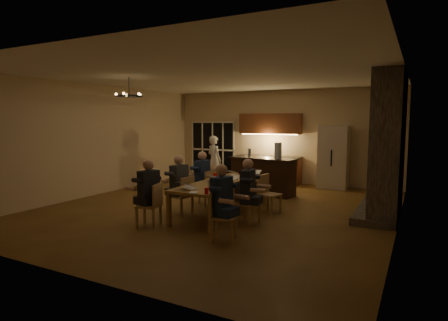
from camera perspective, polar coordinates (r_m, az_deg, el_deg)
floor at (r=9.31m, az=-0.76°, el=-7.30°), size 9.00×9.00×0.00m
back_wall at (r=13.22m, az=8.66°, el=3.62°), size 8.00×0.04×3.20m
left_wall at (r=11.55m, az=-18.60°, el=3.02°), size 0.04×9.00×3.20m
right_wall at (r=7.98m, az=25.50°, el=1.50°), size 0.04×9.00×3.20m
ceiling at (r=9.12m, az=-0.79°, el=12.79°), size 8.00×9.00×0.04m
french_doors at (r=14.32m, az=-1.71°, el=1.67°), size 1.86×0.08×2.10m
fireplace at (r=9.19m, az=23.82°, el=2.11°), size 0.58×2.50×3.20m
kitchenette at (r=13.04m, az=6.92°, el=1.85°), size 2.24×0.68×2.40m
refrigerator at (r=12.40m, az=16.37°, el=0.50°), size 0.90×0.68×2.00m
dining_table at (r=8.66m, az=-0.25°, el=-5.77°), size 1.10×2.92×0.75m
bar_island at (r=11.04m, az=5.95°, el=-2.36°), size 2.05×0.96×1.08m
chair_left_near at (r=7.82m, az=-11.42°, el=-6.67°), size 0.54×0.54×0.89m
chair_left_mid at (r=8.70m, az=-6.54°, el=-5.29°), size 0.51×0.51×0.89m
chair_left_far at (r=9.57m, az=-3.36°, el=-4.22°), size 0.46×0.46×0.89m
chair_right_near at (r=6.80m, az=0.01°, el=-8.48°), size 0.53×0.53×0.89m
chair_right_mid at (r=7.89m, az=3.61°, el=-6.44°), size 0.51×0.51×0.89m
chair_right_far at (r=8.86m, az=7.01°, el=-5.09°), size 0.53×0.53×0.89m
person_left_near at (r=7.80m, az=-11.37°, el=-4.87°), size 0.71×0.71×1.38m
person_right_near at (r=6.80m, az=-0.38°, el=-6.36°), size 0.67×0.67×1.38m
person_left_mid at (r=8.65m, az=-6.86°, el=-3.71°), size 0.66×0.66×1.38m
person_right_mid at (r=7.79m, az=3.64°, el=-4.77°), size 0.68×0.68×1.38m
person_left_far at (r=9.57m, az=-3.32°, el=-2.73°), size 0.63×0.63×1.38m
standing_person at (r=12.60m, az=-1.50°, el=0.04°), size 0.71×0.60×1.65m
chandelier at (r=9.46m, az=-14.25°, el=9.51°), size 0.64×0.64×0.03m
laptop_a at (r=7.76m, az=-5.26°, el=-3.53°), size 0.39×0.37×0.23m
laptop_b at (r=7.74m, az=-1.00°, el=-3.53°), size 0.35×0.31×0.23m
laptop_c at (r=8.77m, az=-1.26°, el=-2.39°), size 0.39×0.37×0.23m
laptop_d at (r=8.39m, az=0.77°, el=-2.78°), size 0.42×0.40×0.23m
laptop_e at (r=9.55m, az=1.66°, el=-1.69°), size 0.41×0.39×0.23m
laptop_f at (r=9.35m, az=4.46°, el=-1.87°), size 0.35×0.32×0.23m
mug_front at (r=8.26m, az=-1.82°, el=-3.36°), size 0.07×0.07×0.10m
mug_mid at (r=9.00m, az=1.80°, el=-2.57°), size 0.09×0.09×0.10m
mug_back at (r=9.48m, az=0.01°, el=-2.13°), size 0.09×0.09×0.10m
redcup_near at (r=7.23m, az=-2.66°, el=-4.64°), size 0.08×0.08×0.12m
redcup_mid at (r=9.20m, az=-1.36°, el=-2.32°), size 0.10×0.10×0.12m
can_silver at (r=8.00m, az=-2.28°, el=-3.60°), size 0.06×0.06×0.12m
can_cola at (r=9.85m, az=2.46°, el=-1.76°), size 0.07×0.07×0.12m
plate_near at (r=7.96m, az=0.58°, el=-4.02°), size 0.22×0.22×0.02m
plate_left at (r=7.97m, az=-5.28°, el=-4.03°), size 0.24×0.24×0.02m
plate_far at (r=9.13m, az=4.24°, el=-2.73°), size 0.27×0.27×0.02m
notepad at (r=7.37m, az=-4.67°, el=-4.88°), size 0.21×0.25×0.01m
bar_bottle at (r=11.21m, az=3.90°, el=1.19°), size 0.09×0.09×0.24m
bar_blender at (r=10.68m, az=8.24°, el=1.50°), size 0.20×0.20×0.46m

